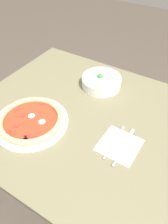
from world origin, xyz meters
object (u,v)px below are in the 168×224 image
bowl (101,81)px  fork (114,142)px  pizza (31,120)px  knife (123,148)px

bowl → fork: bowl is taller
pizza → knife: (0.41, 0.08, -0.01)m
bowl → fork: bearing=-53.7°
bowl → knife: bearing=-49.6°
fork → bowl: bearing=34.8°
fork → knife: 0.04m
pizza → fork: pizza is taller
pizza → bowl: bearing=71.8°
pizza → knife: 0.42m
fork → knife: size_ratio=0.90×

